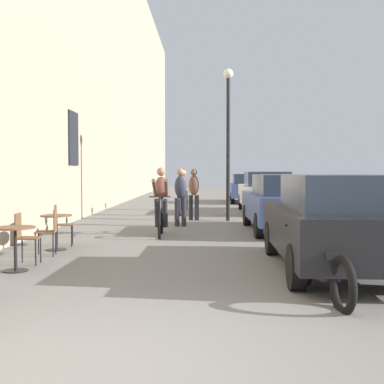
{
  "coord_description": "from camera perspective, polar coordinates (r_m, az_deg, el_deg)",
  "views": [
    {
      "loc": [
        1.01,
        -4.07,
        1.63
      ],
      "look_at": [
        0.6,
        11.18,
        0.98
      ],
      "focal_mm": 46.99,
      "sensor_mm": 36.0,
      "label": 1
    }
  ],
  "objects": [
    {
      "name": "parked_motorcycle",
      "position": [
        6.78,
        14.49,
        -8.01
      ],
      "size": [
        0.62,
        2.14,
        0.92
      ],
      "color": "black",
      "rests_on": "ground_plane"
    },
    {
      "name": "cafe_chair_far_toward_wall",
      "position": [
        11.19,
        -14.69,
        -3.33
      ],
      "size": [
        0.45,
        0.45,
        0.89
      ],
      "color": "black",
      "rests_on": "ground_plane"
    },
    {
      "name": "cafe_table_far",
      "position": [
        10.64,
        -15.15,
        -3.61
      ],
      "size": [
        0.64,
        0.64,
        0.72
      ],
      "color": "black",
      "rests_on": "ground_plane"
    },
    {
      "name": "building_facade_left",
      "position": [
        19.33,
        -12.47,
        18.13
      ],
      "size": [
        0.54,
        68.0,
        13.75
      ],
      "color": "tan",
      "rests_on": "ground_plane"
    },
    {
      "name": "cafe_table_mid",
      "position": [
        8.61,
        -19.43,
        -5.07
      ],
      "size": [
        0.64,
        0.64,
        0.72
      ],
      "color": "black",
      "rests_on": "ground_plane"
    },
    {
      "name": "street_lamp",
      "position": [
        16.36,
        4.13,
        7.63
      ],
      "size": [
        0.32,
        0.32,
        4.9
      ],
      "color": "black",
      "rests_on": "ground_plane"
    },
    {
      "name": "pedestrian_mid",
      "position": [
        16.45,
        0.2,
        0.08
      ],
      "size": [
        0.38,
        0.29,
        1.69
      ],
      "color": "#26262D",
      "rests_on": "ground_plane"
    },
    {
      "name": "cafe_chair_far_toward_street",
      "position": [
        9.97,
        -15.85,
        -4.04
      ],
      "size": [
        0.43,
        0.43,
        0.89
      ],
      "color": "black",
      "rests_on": "ground_plane"
    },
    {
      "name": "cafe_chair_mid_toward_street",
      "position": [
        9.2,
        -18.51,
        -4.61
      ],
      "size": [
        0.41,
        0.41,
        0.89
      ],
      "color": "black",
      "rests_on": "ground_plane"
    },
    {
      "name": "parked_car_third",
      "position": [
        19.66,
        8.32,
        0.07
      ],
      "size": [
        1.94,
        4.49,
        1.59
      ],
      "color": "beige",
      "rests_on": "ground_plane"
    },
    {
      "name": "parked_car_nearest",
      "position": [
        8.41,
        15.91,
        -3.21
      ],
      "size": [
        1.92,
        4.43,
        1.57
      ],
      "color": "black",
      "rests_on": "ground_plane"
    },
    {
      "name": "cyclist_on_bicycle",
      "position": [
        12.66,
        -3.54,
        -1.26
      ],
      "size": [
        0.52,
        1.76,
        1.74
      ],
      "color": "black",
      "rests_on": "ground_plane"
    },
    {
      "name": "pedestrian_furthest",
      "position": [
        20.62,
        -0.97,
        0.5
      ],
      "size": [
        0.35,
        0.25,
        1.65
      ],
      "color": "#26262D",
      "rests_on": "ground_plane"
    },
    {
      "name": "parked_car_second",
      "position": [
        13.55,
        10.33,
        -1.14
      ],
      "size": [
        1.88,
        4.32,
        1.52
      ],
      "color": "#384C84",
      "rests_on": "ground_plane"
    },
    {
      "name": "parked_car_fourth",
      "position": [
        25.82,
        6.26,
        0.49
      ],
      "size": [
        1.81,
        4.14,
        1.46
      ],
      "color": "#384C84",
      "rests_on": "ground_plane"
    },
    {
      "name": "pedestrian_near",
      "position": [
        14.64,
        -1.32,
        -0.2
      ],
      "size": [
        0.34,
        0.24,
        1.69
      ],
      "color": "#26262D",
      "rests_on": "ground_plane"
    },
    {
      "name": "pedestrian_far",
      "position": [
        18.06,
        -1.16,
        0.26
      ],
      "size": [
        0.36,
        0.27,
        1.67
      ],
      "color": "#26262D",
      "rests_on": "ground_plane"
    },
    {
      "name": "ground_plane",
      "position": [
        4.49,
        -12.18,
        -18.83
      ],
      "size": [
        88.0,
        88.0,
        0.0
      ],
      "primitive_type": "plane",
      "color": "slate"
    }
  ]
}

